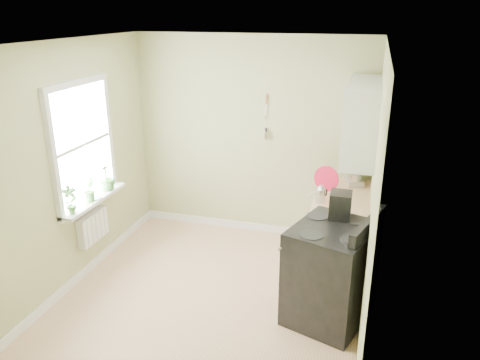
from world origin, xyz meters
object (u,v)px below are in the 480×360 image
(stove, at_px, (331,273))
(kettle, at_px, (321,194))
(coffee_maker, at_px, (340,211))
(stand_mixer, at_px, (355,172))

(stove, xyz_separation_m, kettle, (-0.23, 0.84, 0.50))
(kettle, distance_m, coffee_maker, 0.65)
(stand_mixer, distance_m, coffee_maker, 1.32)
(stand_mixer, height_order, coffee_maker, stand_mixer)
(coffee_maker, bearing_deg, stove, -95.95)
(stand_mixer, distance_m, kettle, 0.81)
(stand_mixer, bearing_deg, stove, -94.24)
(kettle, bearing_deg, coffee_maker, -66.68)
(stand_mixer, relative_size, kettle, 1.86)
(stove, distance_m, kettle, 1.00)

